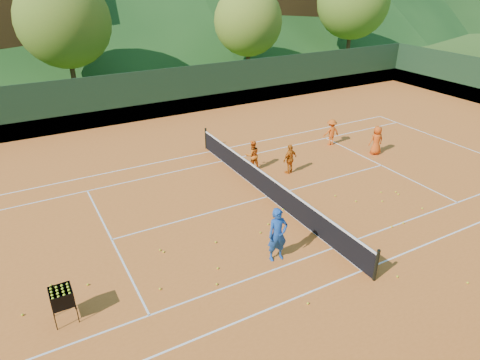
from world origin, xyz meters
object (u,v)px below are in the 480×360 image
ball_hopper (62,298)px  tennis_net (268,186)px  student_d (331,132)px  coach (278,235)px  student_c (377,140)px  chalet_mid (143,4)px  student_a (252,155)px  student_b (290,159)px

ball_hopper → tennis_net: bearing=20.7°
student_d → coach: bearing=49.4°
student_c → ball_hopper: size_ratio=1.46×
student_d → tennis_net: size_ratio=0.11×
coach → student_d: bearing=46.9°
coach → chalet_mid: bearing=83.9°
coach → student_c: 10.34m
student_a → student_b: size_ratio=1.02×
coach → student_a: coach is taller
chalet_mid → student_a: bearing=-99.4°
coach → student_b: size_ratio=1.32×
student_d → tennis_net: 6.85m
student_a → student_b: student_a is taller
coach → ball_hopper: bearing=-178.5°
student_a → ball_hopper: student_a is taller
student_d → student_a: bearing=15.6°
tennis_net → ball_hopper: tennis_net is taller
student_a → student_d: size_ratio=1.02×
chalet_mid → student_b: bearing=-96.9°
coach → student_d: 10.59m
chalet_mid → student_d: bearing=-90.0°
coach → ball_hopper: size_ratio=1.83×
coach → ball_hopper: 6.42m
coach → student_b: bearing=57.4°
student_c → ball_hopper: (-15.53, -4.36, 0.02)m
student_c → tennis_net: size_ratio=0.12×
student_c → ball_hopper: student_c is taller
student_c → chalet_mid: chalet_mid is taller
tennis_net → ball_hopper: size_ratio=12.07×
tennis_net → chalet_mid: (6.00, 34.00, 4.47)m
coach → student_a: (2.78, 6.29, -0.21)m
coach → chalet_mid: 38.71m
chalet_mid → tennis_net: bearing=-100.0°
student_d → tennis_net: student_d is taller
coach → student_c: size_ratio=1.25×
coach → student_a: size_ratio=1.30×
student_b → chalet_mid: (3.92, 32.56, 4.28)m
student_b → student_c: bearing=164.2°
student_c → tennis_net: 7.24m
chalet_mid → ball_hopper: bearing=-111.2°
tennis_net → ball_hopper: bearing=-159.3°
student_b → student_a: bearing=-55.8°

